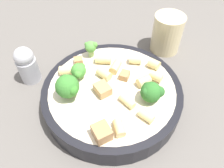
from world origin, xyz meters
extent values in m
plane|color=#5B5651|center=(0.00, 0.00, 0.00)|extent=(2.00, 2.00, 0.00)
cylinder|color=black|center=(0.00, 0.00, 0.02)|extent=(0.25, 0.25, 0.04)
cylinder|color=beige|center=(0.00, 0.00, 0.04)|extent=(0.23, 0.23, 0.01)
torus|color=black|center=(0.00, 0.00, 0.04)|extent=(0.25, 0.25, 0.00)
cylinder|color=#9EC175|center=(-0.04, -0.05, 0.04)|extent=(0.01, 0.01, 0.01)
sphere|color=#478E38|center=(-0.04, -0.05, 0.06)|extent=(0.03, 0.03, 0.03)
sphere|color=#458131|center=(-0.05, -0.05, 0.06)|extent=(0.01, 0.01, 0.01)
sphere|color=#478F35|center=(-0.03, -0.05, 0.06)|extent=(0.01, 0.01, 0.01)
cylinder|color=#9EC175|center=(-0.09, -0.02, 0.05)|extent=(0.01, 0.01, 0.01)
sphere|color=#569942|center=(-0.09, -0.02, 0.06)|extent=(0.02, 0.02, 0.02)
sphere|color=#4E863B|center=(-0.09, -0.03, 0.06)|extent=(0.01, 0.01, 0.01)
sphere|color=#52953B|center=(-0.09, -0.01, 0.07)|extent=(0.01, 0.01, 0.01)
sphere|color=#519339|center=(-0.10, -0.03, 0.07)|extent=(0.01, 0.01, 0.01)
cylinder|color=#9EC175|center=(0.04, 0.06, 0.04)|extent=(0.01, 0.01, 0.01)
sphere|color=#2D6B28|center=(0.04, 0.06, 0.06)|extent=(0.03, 0.03, 0.03)
sphere|color=#2E6829|center=(0.04, 0.04, 0.07)|extent=(0.01, 0.01, 0.01)
sphere|color=#2A5F26|center=(0.05, 0.07, 0.06)|extent=(0.02, 0.02, 0.02)
sphere|color=#2A5C2A|center=(0.03, 0.05, 0.06)|extent=(0.01, 0.01, 0.01)
cylinder|color=#84AD60|center=(0.00, -0.08, 0.05)|extent=(0.01, 0.01, 0.01)
sphere|color=#387A2D|center=(0.00, -0.08, 0.06)|extent=(0.04, 0.04, 0.04)
sphere|color=#317227|center=(-0.01, -0.07, 0.07)|extent=(0.01, 0.01, 0.01)
sphere|color=#377B29|center=(0.01, -0.07, 0.07)|extent=(0.02, 0.02, 0.02)
sphere|color=#356830|center=(-0.01, -0.08, 0.07)|extent=(0.01, 0.01, 0.01)
cylinder|color=#E0C67F|center=(0.04, 0.02, 0.05)|extent=(0.03, 0.03, 0.01)
cylinder|color=#E0C67F|center=(0.00, 0.08, 0.05)|extent=(0.03, 0.03, 0.02)
cylinder|color=#E0C67F|center=(-0.06, -0.07, 0.05)|extent=(0.02, 0.03, 0.02)
cylinder|color=#E0C67F|center=(-0.03, -0.01, 0.05)|extent=(0.03, 0.03, 0.02)
cylinder|color=#E0C67F|center=(-0.05, 0.06, 0.05)|extent=(0.02, 0.03, 0.02)
cylinder|color=#E0C67F|center=(-0.07, 0.00, 0.05)|extent=(0.03, 0.03, 0.02)
cylinder|color=#E0C67F|center=(-0.04, 0.02, 0.05)|extent=(0.03, 0.03, 0.02)
cylinder|color=#E0C67F|center=(0.08, 0.04, 0.05)|extent=(0.03, 0.03, 0.01)
cylinder|color=#E0C67F|center=(0.01, 0.06, 0.05)|extent=(0.02, 0.03, 0.02)
cylinder|color=#E0C67F|center=(-0.03, 0.09, 0.05)|extent=(0.03, 0.03, 0.02)
cylinder|color=#E0C67F|center=(0.09, -0.01, 0.05)|extent=(0.03, 0.02, 0.02)
cube|color=tan|center=(0.01, -0.02, 0.05)|extent=(0.03, 0.03, 0.02)
cube|color=#A87A4C|center=(-0.02, 0.03, 0.05)|extent=(0.02, 0.02, 0.01)
cube|color=#A87A4C|center=(0.09, -0.04, 0.05)|extent=(0.03, 0.03, 0.02)
cube|color=#A87A4C|center=(-0.08, -0.05, 0.05)|extent=(0.02, 0.02, 0.01)
cylinder|color=beige|center=(-0.12, 0.16, 0.04)|extent=(0.07, 0.07, 0.09)
cylinder|color=beige|center=(-0.12, 0.16, 0.03)|extent=(0.06, 0.06, 0.06)
cylinder|color=#B2B2B7|center=(-0.10, -0.15, 0.03)|extent=(0.04, 0.04, 0.05)
sphere|color=#B7B7BC|center=(-0.10, -0.15, 0.06)|extent=(0.04, 0.04, 0.04)
camera|label=1|loc=(0.25, -0.06, 0.33)|focal=35.00mm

